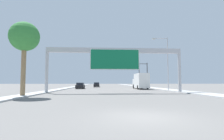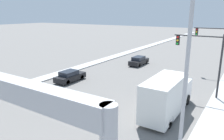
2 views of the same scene
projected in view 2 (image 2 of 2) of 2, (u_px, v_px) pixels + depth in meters
median_strip_left at (134, 51)px, 51.88m from camera, size 2.00×120.00×0.15m
car_far_center at (70, 76)px, 28.79m from camera, size 1.83×4.35×1.45m
car_near_left at (139, 61)px, 37.90m from camera, size 1.77×4.66×1.48m
truck_box_primary at (167, 95)px, 19.17m from camera, size 2.33×8.14×3.50m
traffic_light_near_intersection at (205, 55)px, 22.64m from camera, size 4.97×0.32×6.77m
traffic_light_mid_block at (219, 43)px, 30.77m from camera, size 5.19×0.32×6.97m
street_lamp_right at (178, 80)px, 9.99m from camera, size 2.97×0.28×9.92m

